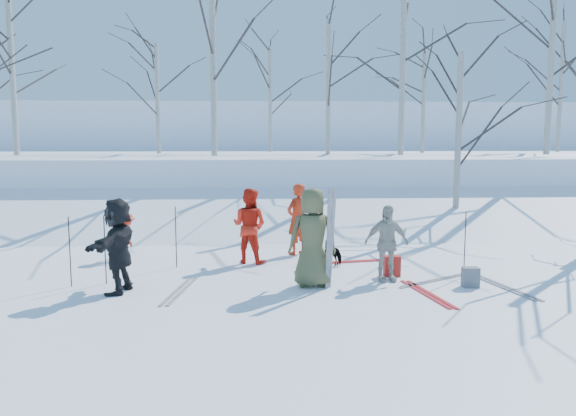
{
  "coord_description": "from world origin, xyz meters",
  "views": [
    {
      "loc": [
        -0.64,
        -10.54,
        2.79
      ],
      "look_at": [
        0.0,
        1.5,
        1.3
      ],
      "focal_mm": 35.0,
      "sensor_mm": 36.0,
      "label": 1
    }
  ],
  "objects": [
    {
      "name": "ski_pole_d",
      "position": [
        3.52,
        0.38,
        0.67
      ],
      "size": [
        0.02,
        0.02,
        1.34
      ],
      "primitive_type": "cylinder",
      "color": "black",
      "rests_on": "ground"
    },
    {
      "name": "ski_pole_a",
      "position": [
        -3.59,
        0.22,
        0.67
      ],
      "size": [
        0.02,
        0.02,
        1.34
      ],
      "primitive_type": "cylinder",
      "color": "black",
      "rests_on": "ground"
    },
    {
      "name": "ski_pair_b",
      "position": [
        2.4,
        -0.83,
        0.01
      ],
      "size": [
        0.85,
        1.97,
        0.02
      ],
      "primitive_type": null,
      "rotation": [
        0.0,
        0.0,
        0.17
      ],
      "color": "red",
      "rests_on": "ground"
    },
    {
      "name": "far_hill",
      "position": [
        0.0,
        38.0,
        2.0
      ],
      "size": [
        90.0,
        30.0,
        6.0
      ],
      "primitive_type": "cube",
      "color": "white",
      "rests_on": "ground"
    },
    {
      "name": "snow_ramp",
      "position": [
        0.0,
        7.0,
        0.15
      ],
      "size": [
        70.0,
        9.49,
        4.12
      ],
      "primitive_type": "cube",
      "rotation": [
        0.3,
        0.0,
        0.0
      ],
      "color": "white",
      "rests_on": "ground"
    },
    {
      "name": "dog",
      "position": [
        1.03,
        1.74,
        0.25
      ],
      "size": [
        0.59,
        0.64,
        0.5
      ],
      "primitive_type": "imported",
      "rotation": [
        0.0,
        0.0,
        3.82
      ],
      "color": "black",
      "rests_on": "ground"
    },
    {
      "name": "ski_pair_c",
      "position": [
        -2.1,
        -0.41,
        0.01
      ],
      "size": [
        0.75,
        1.96,
        0.02
      ],
      "primitive_type": null,
      "rotation": [
        0.0,
        0.0,
        -0.15
      ],
      "color": "silver",
      "rests_on": "ground"
    },
    {
      "name": "upright_ski_right",
      "position": [
        0.71,
        -0.36,
        0.95
      ],
      "size": [
        0.14,
        0.23,
        1.89
      ],
      "primitive_type": "cube",
      "rotation": [
        0.1,
        0.0,
        0.35
      ],
      "color": "silver",
      "rests_on": "ground"
    },
    {
      "name": "birch_plateau_f",
      "position": [
        -0.07,
        15.61,
        4.58
      ],
      "size": [
        3.93,
        3.93,
        4.76
      ],
      "primitive_type": null,
      "color": "silver",
      "rests_on": "snow_plateau"
    },
    {
      "name": "birch_plateau_c",
      "position": [
        -4.67,
        12.62,
        4.39
      ],
      "size": [
        3.66,
        3.66,
        4.38
      ],
      "primitive_type": null,
      "color": "silver",
      "rests_on": "snow_plateau"
    },
    {
      "name": "birch_plateau_e",
      "position": [
        13.07,
        14.6,
        5.1
      ],
      "size": [
        4.67,
        4.67,
        5.81
      ],
      "primitive_type": null,
      "color": "silver",
      "rests_on": "snow_plateau"
    },
    {
      "name": "skier_redor_behind",
      "position": [
        -0.85,
        1.97,
        0.85
      ],
      "size": [
        1.02,
        0.93,
        1.69
      ],
      "primitive_type": "imported",
      "rotation": [
        0.0,
        0.0,
        2.7
      ],
      "color": "red",
      "rests_on": "ground"
    },
    {
      "name": "birch_plateau_g",
      "position": [
        6.3,
        13.01,
        4.33
      ],
      "size": [
        3.58,
        3.58,
        4.25
      ],
      "primitive_type": null,
      "color": "silver",
      "rests_on": "snow_plateau"
    },
    {
      "name": "skier_grey_west",
      "position": [
        -3.19,
        -0.4,
        0.87
      ],
      "size": [
        0.8,
        1.68,
        1.74
      ],
      "primitive_type": "imported",
      "rotation": [
        0.0,
        0.0,
        4.53
      ],
      "color": "black",
      "rests_on": "ground"
    },
    {
      "name": "birch_plateau_h",
      "position": [
        4.63,
        10.06,
        5.56
      ],
      "size": [
        5.3,
        5.3,
        6.72
      ],
      "primitive_type": null,
      "color": "silver",
      "rests_on": "snow_plateau"
    },
    {
      "name": "birch_plateau_a",
      "position": [
        -2.18,
        9.41,
        5.86
      ],
      "size": [
        5.72,
        5.72,
        7.32
      ],
      "primitive_type": null,
      "color": "silver",
      "rests_on": "snow_plateau"
    },
    {
      "name": "ski_pair_f",
      "position": [
        2.84,
        0.12,
        0.01
      ],
      "size": [
        1.9,
        2.08,
        0.02
      ],
      "primitive_type": null,
      "rotation": [
        0.0,
        0.0,
        -1.02
      ],
      "color": "silver",
      "rests_on": "ground"
    },
    {
      "name": "ground",
      "position": [
        0.0,
        0.0,
        0.0
      ],
      "size": [
        120.0,
        120.0,
        0.0
      ],
      "primitive_type": "plane",
      "color": "white",
      "rests_on": "ground"
    },
    {
      "name": "ski_pole_e",
      "position": [
        0.39,
        2.5,
        0.67
      ],
      "size": [
        0.02,
        0.02,
        1.34
      ],
      "primitive_type": "cylinder",
      "color": "black",
      "rests_on": "ground"
    },
    {
      "name": "skier_olive_center",
      "position": [
        0.38,
        -0.16,
        0.94
      ],
      "size": [
        0.94,
        0.62,
        1.89
      ],
      "primitive_type": "imported",
      "rotation": [
        0.0,
        0.0,
        3.17
      ],
      "color": "#4C4F2F",
      "rests_on": "ground"
    },
    {
      "name": "ski_pole_c",
      "position": [
        -2.43,
        1.57,
        0.67
      ],
      "size": [
        0.02,
        0.02,
        1.34
      ],
      "primitive_type": "cylinder",
      "color": "black",
      "rests_on": "ground"
    },
    {
      "name": "ski_pole_f",
      "position": [
        1.03,
        2.45,
        0.67
      ],
      "size": [
        0.02,
        0.02,
        1.34
      ],
      "primitive_type": "cylinder",
      "color": "black",
      "rests_on": "ground"
    },
    {
      "name": "backpack_dark",
      "position": [
        0.56,
        1.25,
        0.2
      ],
      "size": [
        0.34,
        0.24,
        0.4
      ],
      "primitive_type": "cube",
      "color": "black",
      "rests_on": "ground"
    },
    {
      "name": "skier_red_north",
      "position": [
        0.3,
        2.84,
        0.86
      ],
      "size": [
        0.75,
        0.72,
        1.72
      ],
      "primitive_type": "imported",
      "rotation": [
        0.0,
        0.0,
        3.85
      ],
      "color": "red",
      "rests_on": "ground"
    },
    {
      "name": "ski_pair_a",
      "position": [
        4.0,
        -0.47,
        0.01
      ],
      "size": [
        0.98,
        1.98,
        0.02
      ],
      "primitive_type": null,
      "rotation": [
        0.0,
        0.0,
        0.21
      ],
      "color": "silver",
      "rests_on": "ground"
    },
    {
      "name": "birch_plateau_d",
      "position": [
        10.36,
        10.44,
        6.35
      ],
      "size": [
        6.41,
        6.41,
        8.3
      ],
      "primitive_type": null,
      "color": "silver",
      "rests_on": "snow_plateau"
    },
    {
      "name": "backpack_red",
      "position": [
        2.08,
        0.55,
        0.21
      ],
      "size": [
        0.32,
        0.22,
        0.42
      ],
      "primitive_type": "cube",
      "color": "#A82119",
      "rests_on": "ground"
    },
    {
      "name": "upright_ski_left",
      "position": [
        0.65,
        -0.39,
        0.95
      ],
      "size": [
        0.1,
        0.16,
        1.9
      ],
      "primitive_type": "cube",
      "rotation": [
        0.07,
        0.0,
        0.17
      ],
      "color": "silver",
      "rests_on": "ground"
    },
    {
      "name": "snow_plateau",
      "position": [
        0.0,
        17.0,
        1.0
      ],
      "size": [
        70.0,
        18.0,
        2.2
      ],
      "primitive_type": "cube",
      "color": "white",
      "rests_on": "ground"
    },
    {
      "name": "birch_plateau_i",
      "position": [
        -9.39,
        10.38,
        5.3
      ],
      "size": [
        4.94,
        4.94,
        6.2
      ],
      "primitive_type": null,
      "color": "silver",
      "rests_on": "snow_plateau"
    },
    {
      "name": "birch_plateau_j",
      "position": [
        2.08,
        11.36,
        4.76
      ],
      "size": [
        4.18,
        4.18,
        5.11
      ],
      "primitive_type": null,
      "color": "silver",
      "rests_on": "snow_plateau"
    },
    {
      "name": "skier_red_seated",
      "position": [
        -3.7,
        2.5,
        0.54
      ],
      "size": [
        0.65,
        0.8,
        1.08
      ],
      "primitive_type": "imported",
      "rotation": [
        0.0,
        0.0,
        1.98
      ],
      "color": "red",
      "rests_on": "ground"
    },
    {
      "name": "skier_cream_east",
      "position": [
        1.86,
        0.17,
        0.76
      ],
      "size": [
        0.92,
        0.45,
        1.51
      ],
      "primitive_type": "imported",
      "rotation": [
        0.0,
        0.0,
        0.09
      ],
      "color": "beige",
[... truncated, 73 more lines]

